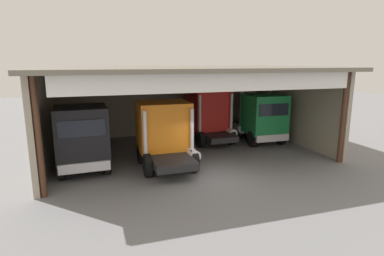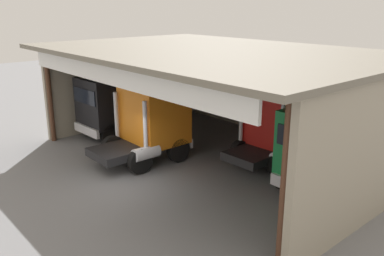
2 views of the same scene
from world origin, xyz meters
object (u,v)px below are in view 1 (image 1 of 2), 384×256
object	(u,v)px
truck_orange_right_bay	(165,132)
truck_green_center_right_bay	(261,118)
truck_black_center_left_bay	(82,137)
tool_cart	(172,129)
truck_red_center_bay	(209,112)
oil_drum	(215,127)

from	to	relation	value
truck_orange_right_bay	truck_green_center_right_bay	xyz separation A→B (m)	(7.16, 2.66, -0.08)
truck_black_center_left_bay	tool_cart	distance (m)	8.66
truck_orange_right_bay	truck_red_center_bay	size ratio (longest dim) A/B	0.99
truck_red_center_bay	truck_green_center_right_bay	xyz separation A→B (m)	(3.17, -1.50, -0.29)
truck_red_center_bay	tool_cart	distance (m)	3.35
truck_orange_right_bay	oil_drum	bearing A→B (deg)	50.29
truck_black_center_left_bay	oil_drum	world-z (taller)	truck_black_center_left_bay
truck_red_center_bay	truck_green_center_right_bay	size ratio (longest dim) A/B	0.90
truck_red_center_bay	truck_green_center_right_bay	distance (m)	3.52
truck_black_center_left_bay	tool_cart	world-z (taller)	truck_black_center_left_bay
truck_black_center_left_bay	truck_green_center_right_bay	size ratio (longest dim) A/B	0.98
truck_orange_right_bay	oil_drum	world-z (taller)	truck_orange_right_bay
truck_green_center_right_bay	oil_drum	bearing A→B (deg)	-63.71
truck_orange_right_bay	truck_green_center_right_bay	size ratio (longest dim) A/B	0.89
truck_black_center_left_bay	truck_red_center_bay	size ratio (longest dim) A/B	1.09
truck_red_center_bay	truck_green_center_right_bay	world-z (taller)	truck_red_center_bay
truck_green_center_right_bay	tool_cart	size ratio (longest dim) A/B	4.92
truck_black_center_left_bay	truck_orange_right_bay	size ratio (longest dim) A/B	1.11
truck_orange_right_bay	tool_cart	xyz separation A→B (m)	(1.97, 6.39, -1.28)
truck_black_center_left_bay	oil_drum	distance (m)	11.35
tool_cart	truck_red_center_bay	bearing A→B (deg)	-47.75
truck_orange_right_bay	truck_red_center_bay	distance (m)	5.78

